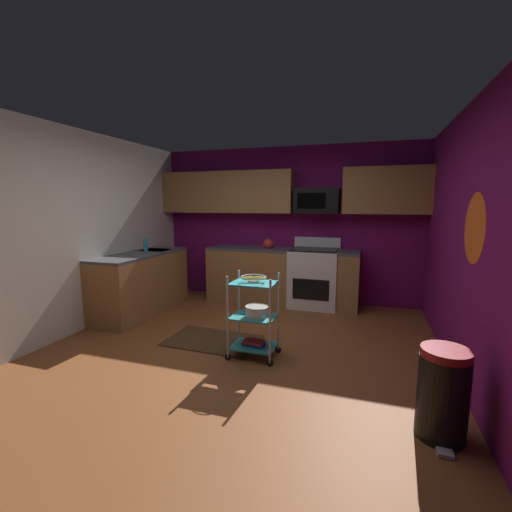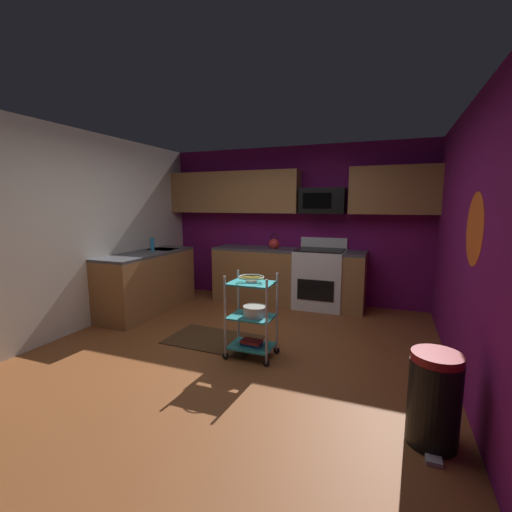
# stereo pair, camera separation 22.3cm
# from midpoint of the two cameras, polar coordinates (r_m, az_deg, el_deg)

# --- Properties ---
(floor) EXTENTS (4.40, 4.80, 0.04)m
(floor) POSITION_cam_midpoint_polar(r_m,az_deg,el_deg) (4.05, -1.92, -15.89)
(floor) COLOR brown
(floor) RESTS_ON ground
(wall_back) EXTENTS (4.52, 0.06, 2.60)m
(wall_back) POSITION_cam_midpoint_polar(r_m,az_deg,el_deg) (6.01, 7.18, 5.12)
(wall_back) COLOR #6B1156
(wall_back) RESTS_ON ground
(wall_left) EXTENTS (0.06, 4.80, 2.60)m
(wall_left) POSITION_cam_midpoint_polar(r_m,az_deg,el_deg) (5.02, -26.20, 3.63)
(wall_left) COLOR silver
(wall_left) RESTS_ON ground
(wall_right) EXTENTS (0.06, 4.80, 2.60)m
(wall_right) POSITION_cam_midpoint_polar(r_m,az_deg,el_deg) (3.49, 33.92, 1.25)
(wall_right) COLOR #6B1156
(wall_right) RESTS_ON ground
(wall_flower_decal) EXTENTS (0.00, 0.61, 0.61)m
(wall_flower_decal) POSITION_cam_midpoint_polar(r_m,az_deg,el_deg) (3.42, 33.82, 3.66)
(wall_flower_decal) COLOR #E5591E
(counter_run) EXTENTS (3.44, 2.31, 0.92)m
(counter_run) POSITION_cam_midpoint_polar(r_m,az_deg,el_deg) (5.62, -2.83, -3.67)
(counter_run) COLOR #9E6B3D
(counter_run) RESTS_ON ground
(oven_range) EXTENTS (0.76, 0.65, 1.10)m
(oven_range) POSITION_cam_midpoint_polar(r_m,az_deg,el_deg) (5.69, 11.50, -3.54)
(oven_range) COLOR white
(oven_range) RESTS_ON ground
(upper_cabinets) EXTENTS (4.40, 0.33, 0.70)m
(upper_cabinets) POSITION_cam_midpoint_polar(r_m,az_deg,el_deg) (5.84, 5.65, 10.45)
(upper_cabinets) COLOR #9E6B3D
(microwave) EXTENTS (0.70, 0.39, 0.40)m
(microwave) POSITION_cam_midpoint_polar(r_m,az_deg,el_deg) (5.67, 12.05, 8.85)
(microwave) COLOR black
(rolling_cart) EXTENTS (0.53, 0.37, 0.91)m
(rolling_cart) POSITION_cam_midpoint_polar(r_m,az_deg,el_deg) (3.80, 0.96, -9.94)
(rolling_cart) COLOR silver
(rolling_cart) RESTS_ON ground
(fruit_bowl) EXTENTS (0.27, 0.27, 0.07)m
(fruit_bowl) POSITION_cam_midpoint_polar(r_m,az_deg,el_deg) (3.68, 0.98, -3.65)
(fruit_bowl) COLOR silver
(fruit_bowl) RESTS_ON rolling_cart
(mixing_bowl_large) EXTENTS (0.25, 0.25, 0.11)m
(mixing_bowl_large) POSITION_cam_midpoint_polar(r_m,az_deg,el_deg) (3.76, 1.47, -9.01)
(mixing_bowl_large) COLOR silver
(mixing_bowl_large) RESTS_ON rolling_cart
(book_stack) EXTENTS (0.23, 0.16, 0.06)m
(book_stack) POSITION_cam_midpoint_polar(r_m,az_deg,el_deg) (3.90, 0.95, -14.03)
(book_stack) COLOR #1E4C8C
(book_stack) RESTS_ON rolling_cart
(kettle) EXTENTS (0.21, 0.18, 0.26)m
(kettle) POSITION_cam_midpoint_polar(r_m,az_deg,el_deg) (5.78, 4.13, 2.01)
(kettle) COLOR red
(kettle) RESTS_ON counter_run
(dish_soap_bottle) EXTENTS (0.06, 0.06, 0.20)m
(dish_soap_bottle) POSITION_cam_midpoint_polar(r_m,az_deg,el_deg) (5.69, -15.59, 1.85)
(dish_soap_bottle) COLOR #2D8CBF
(dish_soap_bottle) RESTS_ON counter_run
(trash_can) EXTENTS (0.34, 0.42, 0.66)m
(trash_can) POSITION_cam_midpoint_polar(r_m,az_deg,el_deg) (2.90, 29.27, -19.82)
(trash_can) COLOR black
(trash_can) RESTS_ON ground
(floor_rug) EXTENTS (1.12, 0.73, 0.01)m
(floor_rug) POSITION_cam_midpoint_polar(r_m,az_deg,el_deg) (4.40, -5.56, -13.48)
(floor_rug) COLOR #472D19
(floor_rug) RESTS_ON ground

